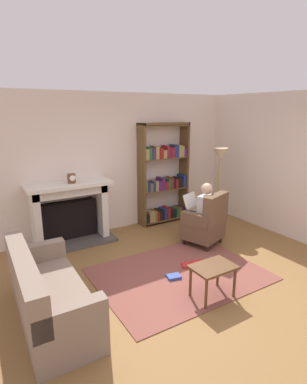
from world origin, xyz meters
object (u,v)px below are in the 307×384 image
at_px(bookshelf, 164,176).
at_px(side_table, 213,271).
at_px(floor_lamp, 220,160).
at_px(sofa_floral, 47,296).
at_px(fireplace, 70,211).
at_px(seated_reader, 201,211).
at_px(mantel_clock, 71,178).
at_px(armchair_reading, 206,222).

relative_size(bookshelf, side_table, 3.79).
bearing_deg(floor_lamp, sofa_floral, -160.31).
height_order(fireplace, side_table, fireplace).
bearing_deg(seated_reader, mantel_clock, -50.95).
bearing_deg(fireplace, sofa_floral, -113.32).
bearing_deg(fireplace, armchair_reading, -34.03).
height_order(bookshelf, floor_lamp, bookshelf).
bearing_deg(side_table, floor_lamp, 46.28).
xyz_separation_m(sofa_floral, side_table, (1.93, -0.63, 0.05)).
bearing_deg(mantel_clock, bookshelf, 3.87).
relative_size(armchair_reading, side_table, 1.73).
height_order(fireplace, floor_lamp, floor_lamp).
distance_m(armchair_reading, sofa_floral, 3.01).
xyz_separation_m(mantel_clock, armchair_reading, (2.00, -1.28, -0.79)).
height_order(bookshelf, armchair_reading, bookshelf).
relative_size(seated_reader, side_table, 2.04).
height_order(mantel_clock, bookshelf, bookshelf).
bearing_deg(seated_reader, floor_lamp, -168.30).
relative_size(fireplace, side_table, 2.69).
relative_size(fireplace, mantel_clock, 9.31).
bearing_deg(bookshelf, side_table, -110.48).
xyz_separation_m(fireplace, mantel_clock, (0.05, -0.10, 0.62)).
xyz_separation_m(armchair_reading, side_table, (-1.00, -1.30, -0.05)).
bearing_deg(armchair_reading, fireplace, -54.16).
bearing_deg(floor_lamp, side_table, -133.72).
xyz_separation_m(seated_reader, floor_lamp, (0.95, 0.59, 0.75)).
relative_size(fireplace, floor_lamp, 0.93).
xyz_separation_m(fireplace, side_table, (1.04, -2.68, -0.22)).
relative_size(fireplace, seated_reader, 1.32).
xyz_separation_m(armchair_reading, seated_reader, (-0.04, 0.11, 0.20)).
distance_m(armchair_reading, side_table, 1.65).
height_order(seated_reader, floor_lamp, floor_lamp).
xyz_separation_m(fireplace, armchair_reading, (2.05, -1.38, -0.17)).
bearing_deg(side_table, fireplace, 111.20).
distance_m(bookshelf, seated_reader, 1.36).
relative_size(sofa_floral, side_table, 3.05).
bearing_deg(armchair_reading, mantel_clock, -52.73).
distance_m(mantel_clock, sofa_floral, 2.34).
relative_size(fireplace, sofa_floral, 0.88).
xyz_separation_m(fireplace, sofa_floral, (-0.89, -2.06, -0.28)).
height_order(fireplace, mantel_clock, mantel_clock).
bearing_deg(floor_lamp, seated_reader, -148.17).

